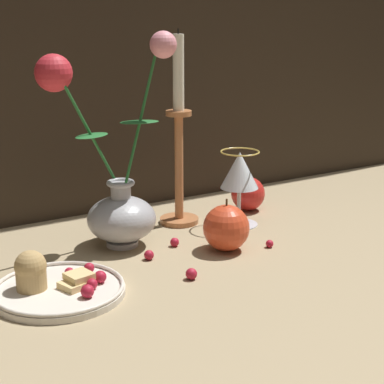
% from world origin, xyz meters
% --- Properties ---
extents(ground_plane, '(2.40, 2.40, 0.00)m').
position_xyz_m(ground_plane, '(0.00, 0.00, 0.00)').
color(ground_plane, '#9E8966').
rests_on(ground_plane, ground).
extents(vase, '(0.24, 0.12, 0.38)m').
position_xyz_m(vase, '(-0.07, 0.08, 0.11)').
color(vase, '#A3A3A8').
rests_on(vase, ground_plane).
extents(plate_with_pastries, '(0.20, 0.20, 0.07)m').
position_xyz_m(plate_with_pastries, '(-0.24, -0.06, 0.02)').
color(plate_with_pastries, silver).
rests_on(plate_with_pastries, ground_plane).
extents(wine_glass, '(0.08, 0.08, 0.15)m').
position_xyz_m(wine_glass, '(0.18, 0.06, 0.11)').
color(wine_glass, silver).
rests_on(wine_glass, ground_plane).
extents(candlestick, '(0.08, 0.08, 0.38)m').
position_xyz_m(candlestick, '(0.09, 0.13, 0.15)').
color(candlestick, '#B77042').
rests_on(candlestick, ground_plane).
extents(apple_beside_vase, '(0.08, 0.08, 0.10)m').
position_xyz_m(apple_beside_vase, '(0.08, -0.04, 0.04)').
color(apple_beside_vase, '#D14223').
rests_on(apple_beside_vase, ground_plane).
extents(apple_near_glass, '(0.07, 0.07, 0.08)m').
position_xyz_m(apple_near_glass, '(0.26, 0.13, 0.04)').
color(apple_near_glass, red).
rests_on(apple_near_glass, ground_plane).
extents(berry_near_plate, '(0.02, 0.02, 0.02)m').
position_xyz_m(berry_near_plate, '(0.01, 0.02, 0.01)').
color(berry_near_plate, '#AD192D').
rests_on(berry_near_plate, ground_plane).
extents(berry_front_center, '(0.02, 0.02, 0.02)m').
position_xyz_m(berry_front_center, '(-0.04, -0.12, 0.01)').
color(berry_front_center, '#AD192D').
rests_on(berry_front_center, ground_plane).
extents(berry_by_glass_stem, '(0.01, 0.01, 0.01)m').
position_xyz_m(berry_by_glass_stem, '(0.11, 0.03, 0.01)').
color(berry_by_glass_stem, '#AD192D').
rests_on(berry_by_glass_stem, ground_plane).
extents(berry_under_candlestick, '(0.01, 0.01, 0.01)m').
position_xyz_m(berry_under_candlestick, '(0.16, -0.07, 0.01)').
color(berry_under_candlestick, '#AD192D').
rests_on(berry_under_candlestick, ground_plane).
extents(berry_far_right, '(0.02, 0.02, 0.02)m').
position_xyz_m(berry_far_right, '(-0.06, -0.01, 0.01)').
color(berry_far_right, '#AD192D').
rests_on(berry_far_right, ground_plane).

